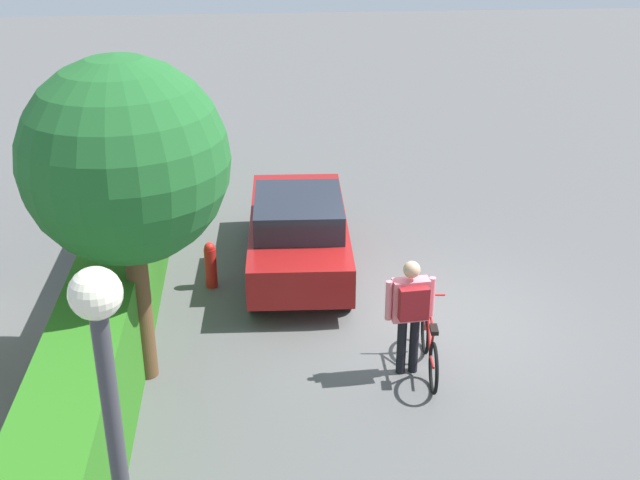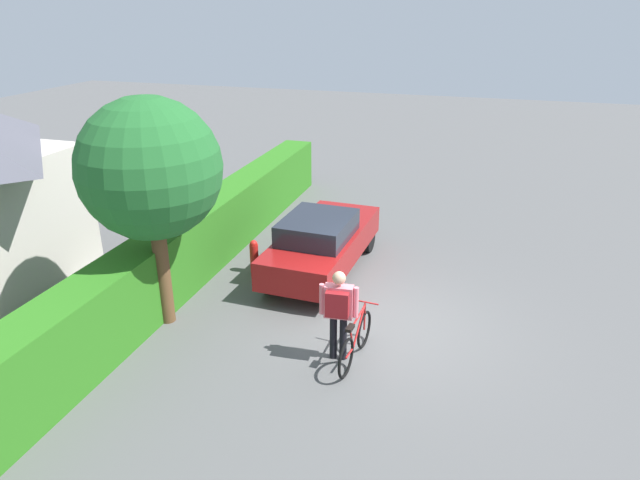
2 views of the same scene
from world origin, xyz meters
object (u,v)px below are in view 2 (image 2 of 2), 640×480
at_px(bicycle, 356,341).
at_px(tree_kerbside, 150,170).
at_px(parked_car_near, 322,242).
at_px(fire_hydrant, 254,256).
at_px(person_rider, 338,308).

height_order(bicycle, tree_kerbside, tree_kerbside).
distance_m(parked_car_near, fire_hydrant, 1.62).
relative_size(parked_car_near, tree_kerbside, 0.96).
relative_size(person_rider, tree_kerbside, 0.39).
xyz_separation_m(parked_car_near, tree_kerbside, (-3.03, 2.30, 2.36)).
relative_size(bicycle, person_rider, 0.98).
bearing_deg(parked_car_near, person_rider, -158.58).
bearing_deg(tree_kerbside, person_rider, -94.46).
distance_m(parked_car_near, bicycle, 3.65).
xyz_separation_m(person_rider, fire_hydrant, (2.81, 2.80, -0.63)).
height_order(bicycle, fire_hydrant, bicycle).
bearing_deg(person_rider, fire_hydrant, 44.86).
bearing_deg(parked_car_near, tree_kerbside, 142.88).
distance_m(tree_kerbside, fire_hydrant, 3.79).
bearing_deg(tree_kerbside, bicycle, -93.33).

